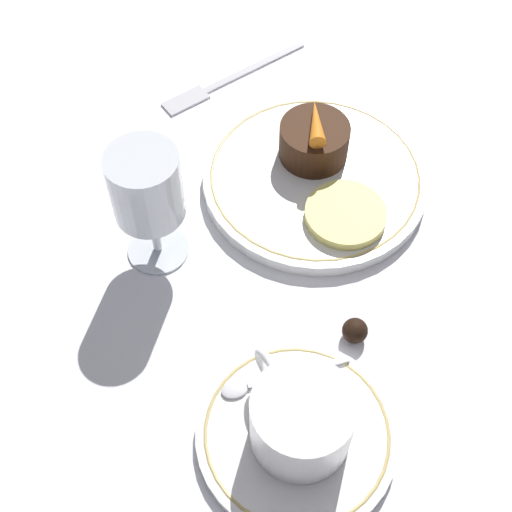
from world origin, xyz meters
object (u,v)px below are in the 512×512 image
coffee_cup (301,419)px  fork (221,83)px  wine_glass (147,192)px  dinner_plate (316,180)px  dessert_cake (314,141)px

coffee_cup → fork: 0.41m
coffee_cup → wine_glass: wine_glass is taller
dinner_plate → dessert_cake: size_ratio=3.22×
dinner_plate → wine_glass: size_ratio=1.75×
dessert_cake → dinner_plate: bearing=153.3°
coffee_cup → fork: (0.39, -0.15, -0.04)m
dinner_plate → wine_glass: bearing=86.7°
dinner_plate → fork: 0.18m
fork → dessert_cake: dessert_cake is taller
fork → dessert_cake: bearing=-171.1°
coffee_cup → dessert_cake: coffee_cup is taller
dinner_plate → fork: dinner_plate is taller
dinner_plate → wine_glass: wine_glass is taller
fork → dessert_cake: (-0.15, -0.02, 0.03)m
dinner_plate → coffee_cup: 0.26m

